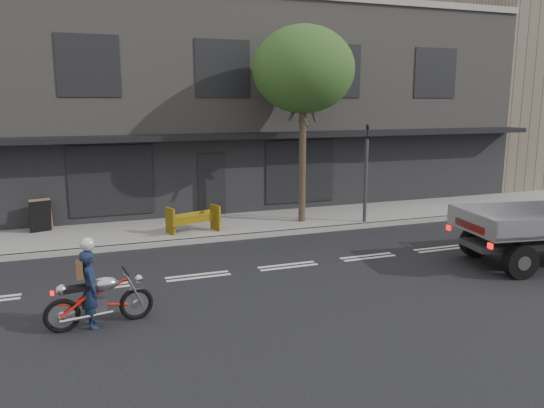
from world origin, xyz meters
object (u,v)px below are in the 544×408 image
Objects in this scene: traffic_light_pole at (366,179)px; construction_barrier at (195,220)px; sandwich_board at (40,217)px; motorcycle at (100,299)px; rider at (91,289)px; street_tree at (303,70)px.

construction_barrier is at bearing 176.63° from traffic_light_pole.
sandwich_board is at bearing 157.99° from construction_barrier.
traffic_light_pole is 10.63m from motorcycle.
street_tree is at bearing -54.04° from rider.
motorcycle is 6.68m from construction_barrier.
street_tree is 10.61m from rider.
street_tree reaches higher than construction_barrier.
street_tree is at bearing 156.97° from traffic_light_pole.
rider is (-0.15, -0.00, 0.22)m from motorcycle.
street_tree reaches higher than motorcycle.
motorcycle is at bearing -148.21° from traffic_light_pole.
motorcycle is at bearing -95.98° from rider.
motorcycle is at bearing -117.66° from construction_barrier.
construction_barrier is 4.93m from sandwich_board.
traffic_light_pole is 2.24× the size of construction_barrier.
traffic_light_pole is 1.70× the size of motorcycle.
street_tree is 4.32× the size of construction_barrier.
street_tree reaches higher than traffic_light_pole.
traffic_light_pole is 3.41× the size of sandwich_board.
traffic_light_pole is 10.73m from sandwich_board.
traffic_light_pole is at bearing -23.03° from street_tree.
street_tree is 6.56× the size of sandwich_board.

